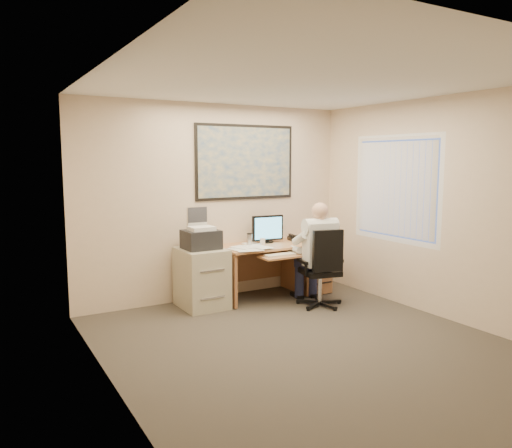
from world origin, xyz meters
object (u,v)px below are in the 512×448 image
filing_cabinet (202,273)px  desk (291,262)px  office_chair (323,284)px  person (319,254)px

filing_cabinet → desk: bearing=0.4°
filing_cabinet → office_chair: bearing=-30.1°
desk → office_chair: size_ratio=1.52×
desk → filing_cabinet: desk is taller
filing_cabinet → person: size_ratio=0.78×
office_chair → person: (-0.01, 0.08, 0.38)m
filing_cabinet → office_chair: filing_cabinet is taller
desk → filing_cabinet: size_ratio=1.49×
desk → person: 0.78m
desk → person: person is taller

